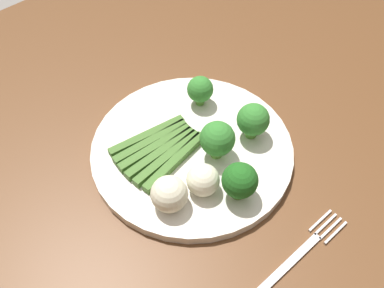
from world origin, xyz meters
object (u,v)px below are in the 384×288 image
object	(u,v)px
broccoli_back	(240,181)
broccoli_right	(200,90)
broccoli_near_center	(253,120)
fork	(301,253)
cauliflower_front	(169,194)
plate	(192,149)
asparagus_bundle	(159,150)
dining_table	(220,183)
cauliflower_outer_edge	(203,180)
broccoli_back_right	(217,139)

from	to	relation	value
broccoli_back	broccoli_right	world-z (taller)	broccoli_back
broccoli_near_center	fork	bearing A→B (deg)	-28.18
broccoli_near_center	cauliflower_front	distance (m)	0.17
plate	asparagus_bundle	xyz separation A→B (m)	(-0.02, -0.04, 0.01)
asparagus_bundle	dining_table	bearing A→B (deg)	154.37
dining_table	broccoli_near_center	distance (m)	0.16
broccoli_right	fork	distance (m)	0.28
cauliflower_outer_edge	cauliflower_front	xyz separation A→B (m)	(-0.01, -0.05, 0.00)
dining_table	asparagus_bundle	distance (m)	0.16
broccoli_right	broccoli_near_center	bearing A→B (deg)	5.02
broccoli_back_right	cauliflower_outer_edge	xyz separation A→B (m)	(0.03, -0.05, -0.01)
asparagus_bundle	broccoli_back_right	bearing A→B (deg)	136.41
broccoli_back	cauliflower_outer_edge	bearing A→B (deg)	-143.91
asparagus_bundle	broccoli_right	size ratio (longest dim) A/B	2.55
broccoli_back_right	broccoli_right	bearing A→B (deg)	149.05
asparagus_bundle	plate	bearing A→B (deg)	152.84
fork	broccoli_right	bearing A→B (deg)	75.18
asparagus_bundle	fork	world-z (taller)	asparagus_bundle
broccoli_right	fork	world-z (taller)	broccoli_right
broccoli_near_center	broccoli_right	bearing A→B (deg)	-174.98
broccoli_back_right	fork	distance (m)	0.18
asparagus_bundle	broccoli_back	distance (m)	0.13
asparagus_bundle	cauliflower_front	size ratio (longest dim) A/B	2.63
asparagus_bundle	broccoli_back	xyz separation A→B (m)	(0.13, 0.03, 0.03)
plate	cauliflower_front	distance (m)	0.11
cauliflower_outer_edge	fork	distance (m)	0.15
broccoli_back_right	cauliflower_outer_edge	world-z (taller)	broccoli_back_right
asparagus_bundle	broccoli_right	world-z (taller)	broccoli_right
broccoli_back_right	fork	world-z (taller)	broccoli_back_right
plate	broccoli_back_right	bearing A→B (deg)	22.98
plate	broccoli_near_center	xyz separation A→B (m)	(0.04, 0.08, 0.04)
broccoli_back_right	broccoli_right	distance (m)	0.11
broccoli_back_right	cauliflower_outer_edge	bearing A→B (deg)	-62.19
cauliflower_front	fork	bearing A→B (deg)	26.22
broccoli_near_center	broccoli_back	bearing A→B (deg)	-57.28
broccoli_back	fork	xyz separation A→B (m)	(0.11, 0.00, -0.05)
broccoli_right	cauliflower_front	world-z (taller)	broccoli_right
asparagus_bundle	broccoli_near_center	bearing A→B (deg)	153.01
broccoli_right	broccoli_back	bearing A→B (deg)	-27.32
plate	broccoli_back	world-z (taller)	broccoli_back
cauliflower_outer_edge	dining_table	bearing A→B (deg)	116.19
dining_table	plate	xyz separation A→B (m)	(-0.02, -0.04, 0.11)
broccoli_right	cauliflower_front	bearing A→B (deg)	-55.65
broccoli_back_right	cauliflower_outer_edge	size ratio (longest dim) A/B	1.37
asparagus_bundle	cauliflower_outer_edge	distance (m)	0.09
plate	fork	world-z (taller)	plate
dining_table	broccoli_right	xyz separation A→B (m)	(-0.08, 0.02, 0.15)
dining_table	asparagus_bundle	xyz separation A→B (m)	(-0.05, -0.09, 0.12)
asparagus_bundle	cauliflower_front	xyz separation A→B (m)	(0.07, -0.05, 0.02)
dining_table	broccoli_back_right	bearing A→B (deg)	-66.94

